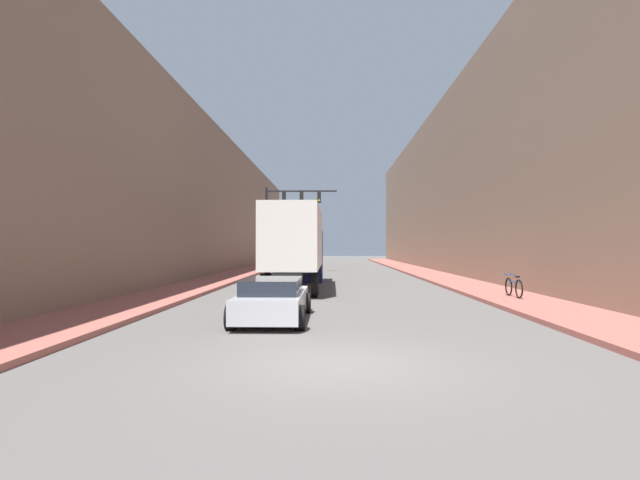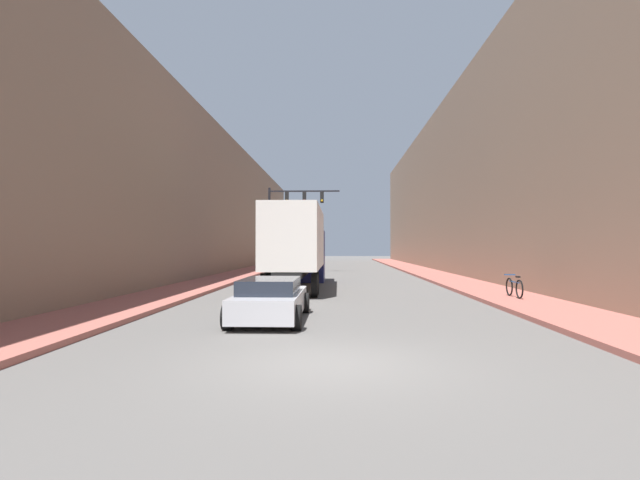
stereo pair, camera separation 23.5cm
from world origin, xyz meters
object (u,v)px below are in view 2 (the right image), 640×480
Objects in this scene: semi_truck at (298,245)px; sedan_car at (271,300)px; parked_bicycle at (514,287)px; traffic_signal_gantry at (287,212)px.

semi_truck is 11.38m from sedan_car.
parked_bicycle is at bearing 31.37° from sedan_car.
parked_bicycle is at bearing -62.55° from traffic_signal_gantry.
traffic_signal_gantry is at bearing 117.45° from parked_bicycle.
parked_bicycle is (10.93, -21.05, -4.36)m from traffic_signal_gantry.
traffic_signal_gantry is (-2.11, 15.10, 2.70)m from semi_truck.
semi_truck reaches higher than parked_bicycle.
semi_truck is at bearing -82.05° from traffic_signal_gantry.
sedan_car is 2.53× the size of parked_bicycle.
semi_truck is at bearing 90.52° from sedan_car.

